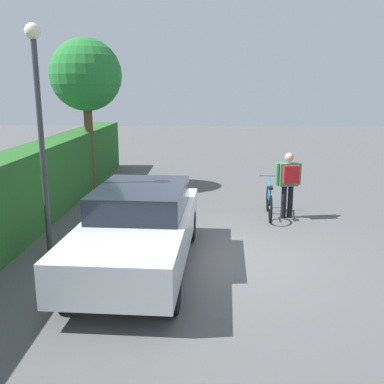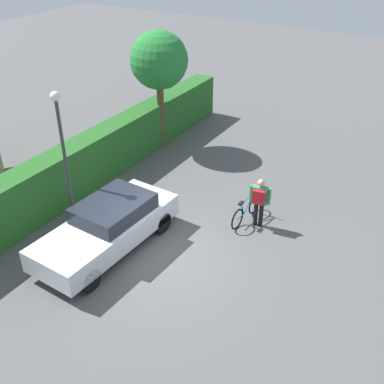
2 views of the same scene
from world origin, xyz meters
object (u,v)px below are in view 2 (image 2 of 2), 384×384
at_px(tree_kerbside, 159,61).
at_px(person_rider, 259,199).
at_px(bicycle, 246,210).
at_px(parked_car_near, 108,226).
at_px(street_lamp, 62,142).

bearing_deg(tree_kerbside, person_rider, -119.21).
relative_size(bicycle, person_rider, 1.07).
distance_m(parked_car_near, person_rider, 4.49).
distance_m(street_lamp, tree_kerbside, 6.00).
distance_m(person_rider, tree_kerbside, 7.00).
height_order(bicycle, person_rider, person_rider).
bearing_deg(parked_car_near, person_rider, -45.30).
bearing_deg(parked_car_near, bicycle, -40.40).
relative_size(parked_car_near, person_rider, 2.83).
bearing_deg(tree_kerbside, street_lamp, -173.10).
xyz_separation_m(parked_car_near, tree_kerbside, (6.34, 2.51, 2.75)).
distance_m(parked_car_near, bicycle, 4.26).
bearing_deg(parked_car_near, street_lamp, 76.43).
height_order(parked_car_near, street_lamp, street_lamp).
bearing_deg(person_rider, parked_car_near, 134.70).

